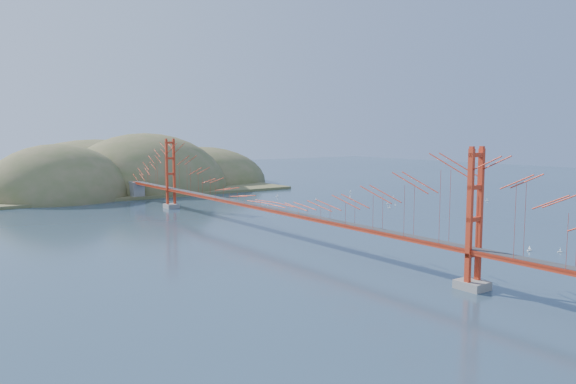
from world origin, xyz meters
TOP-DOWN VIEW (x-y plane):
  - ground at (0.00, 0.00)m, footprint 320.00×320.00m
  - bridge at (0.00, 0.18)m, footprint 2.20×94.40m
  - far_headlands at (2.21, 68.52)m, footprint 84.00×58.00m
  - sailboat_8 at (32.83, 10.06)m, footprint 0.56×0.56m
  - sailboat_9 at (41.13, 18.49)m, footprint 0.60×0.60m
  - sailboat_15 at (26.42, 24.16)m, footprint 0.62×0.62m
  - sailboat_17 at (41.26, 31.01)m, footprint 0.50×0.44m
  - sailboat_16 at (13.64, 21.17)m, footprint 0.61×0.61m
  - sailboat_6 at (19.50, -26.71)m, footprint 0.55×0.55m
  - sailboat_3 at (13.93, 23.49)m, footprint 0.65×0.65m
  - sailboat_1 at (33.69, 12.68)m, footprint 0.53×0.53m
  - sailboat_5 at (30.01, 8.68)m, footprint 0.54×0.57m
  - sailboat_11 at (51.71, 4.91)m, footprint 0.61×0.61m
  - sailboat_4 at (34.70, 23.85)m, footprint 0.61×0.61m
  - sailboat_7 at (23.73, 33.00)m, footprint 0.57×0.48m
  - sailboat_extra_0 at (17.54, -24.38)m, footprint 0.54×0.50m
  - sailboat_extra_1 at (12.48, 21.63)m, footprint 0.55×0.58m

SIDE VIEW (x-z plane):
  - ground at x=0.00m, z-range 0.00..0.00m
  - far_headlands at x=2.21m, z-range -12.50..12.50m
  - sailboat_1 at x=33.69m, z-range -0.15..0.42m
  - sailboat_17 at x=41.26m, z-range -0.15..0.42m
  - sailboat_6 at x=19.50m, z-range -0.15..0.42m
  - sailboat_8 at x=32.83m, z-range -0.16..0.43m
  - sailboat_extra_0 at x=17.54m, z-range -0.16..0.44m
  - sailboat_9 at x=41.13m, z-range -0.17..0.46m
  - sailboat_11 at x=51.71m, z-range -0.17..0.47m
  - sailboat_4 at x=34.70m, z-range -0.18..0.47m
  - sailboat_5 at x=30.01m, z-range -0.18..0.47m
  - sailboat_7 at x=23.73m, z-range -0.18..0.47m
  - sailboat_extra_1 at x=12.48m, z-range -0.18..0.47m
  - sailboat_16 at x=13.64m, z-range -0.18..0.48m
  - sailboat_15 at x=26.42m, z-range -0.20..0.50m
  - sailboat_3 at x=13.93m, z-range -0.20..0.50m
  - bridge at x=0.00m, z-range 1.01..13.01m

